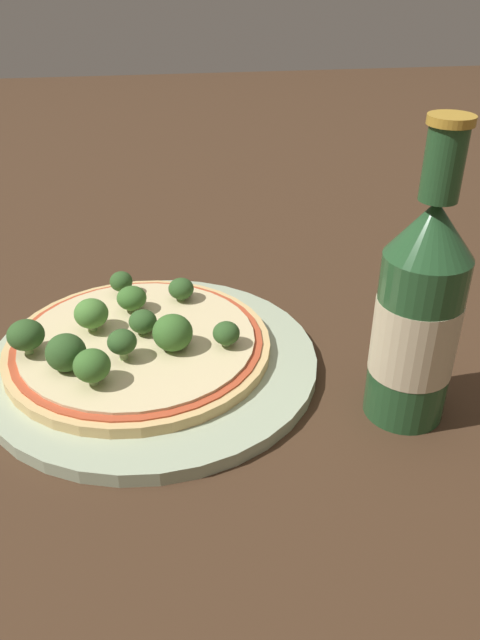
{
  "coord_description": "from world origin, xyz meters",
  "views": [
    {
      "loc": [
        -0.0,
        -0.47,
        0.33
      ],
      "look_at": [
        0.07,
        -0.03,
        0.06
      ],
      "focal_mm": 35.0,
      "sensor_mm": 36.0,
      "label": 1
    }
  ],
  "objects": [
    {
      "name": "plate",
      "position": [
        -0.01,
        0.0,
        0.01
      ],
      "size": [
        0.29,
        0.29,
        0.01
      ],
      "color": "#A3B293",
      "rests_on": "ground_plane"
    },
    {
      "name": "broccoli_floret_5",
      "position": [
        -0.03,
        -0.02,
        0.04
      ],
      "size": [
        0.02,
        0.02,
        0.03
      ],
      "color": "#89A866",
      "rests_on": "pizza"
    },
    {
      "name": "broccoli_floret_1",
      "position": [
        -0.06,
        0.03,
        0.04
      ],
      "size": [
        0.03,
        0.03,
        0.03
      ],
      "color": "#89A866",
      "rests_on": "pizza"
    },
    {
      "name": "ground_plane",
      "position": [
        0.0,
        0.0,
        0.0
      ],
      "size": [
        3.0,
        3.0,
        0.0
      ],
      "primitive_type": "plane",
      "color": "#3D2819"
    },
    {
      "name": "broccoli_floret_2",
      "position": [
        0.03,
        0.07,
        0.04
      ],
      "size": [
        0.02,
        0.02,
        0.02
      ],
      "color": "#89A866",
      "rests_on": "pizza"
    },
    {
      "name": "broccoli_floret_3",
      "position": [
        0.01,
        -0.01,
        0.04
      ],
      "size": [
        0.03,
        0.03,
        0.03
      ],
      "color": "#89A866",
      "rests_on": "pizza"
    },
    {
      "name": "broccoli_floret_8",
      "position": [
        -0.03,
        0.1,
        0.04
      ],
      "size": [
        0.02,
        0.02,
        0.02
      ],
      "color": "#89A866",
      "rests_on": "pizza"
    },
    {
      "name": "broccoli_floret_4",
      "position": [
        -0.11,
        0.0,
        0.04
      ],
      "size": [
        0.03,
        0.03,
        0.03
      ],
      "color": "#89A866",
      "rests_on": "pizza"
    },
    {
      "name": "broccoli_floret_9",
      "position": [
        -0.01,
        0.02,
        0.04
      ],
      "size": [
        0.03,
        0.03,
        0.02
      ],
      "color": "#89A866",
      "rests_on": "pizza"
    },
    {
      "name": "broccoli_floret_7",
      "position": [
        -0.08,
        -0.03,
        0.04
      ],
      "size": [
        0.03,
        0.03,
        0.03
      ],
      "color": "#89A866",
      "rests_on": "pizza"
    },
    {
      "name": "broccoli_floret_0",
      "position": [
        -0.05,
        -0.05,
        0.04
      ],
      "size": [
        0.03,
        0.03,
        0.03
      ],
      "color": "#89A866",
      "rests_on": "pizza"
    },
    {
      "name": "pizza",
      "position": [
        -0.02,
        0.01,
        0.02
      ],
      "size": [
        0.24,
        0.24,
        0.01
      ],
      "color": "tan",
      "rests_on": "plate"
    },
    {
      "name": "broccoli_floret_6",
      "position": [
        0.06,
        -0.01,
        0.04
      ],
      "size": [
        0.02,
        0.02,
        0.02
      ],
      "color": "#89A866",
      "rests_on": "pizza"
    },
    {
      "name": "beer_bottle",
      "position": [
        0.19,
        -0.09,
        0.09
      ],
      "size": [
        0.06,
        0.06,
        0.24
      ],
      "color": "#234C28",
      "rests_on": "ground_plane"
    },
    {
      "name": "broccoli_floret_10",
      "position": [
        -0.02,
        0.06,
        0.04
      ],
      "size": [
        0.03,
        0.03,
        0.02
      ],
      "color": "#89A866",
      "rests_on": "pizza"
    }
  ]
}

